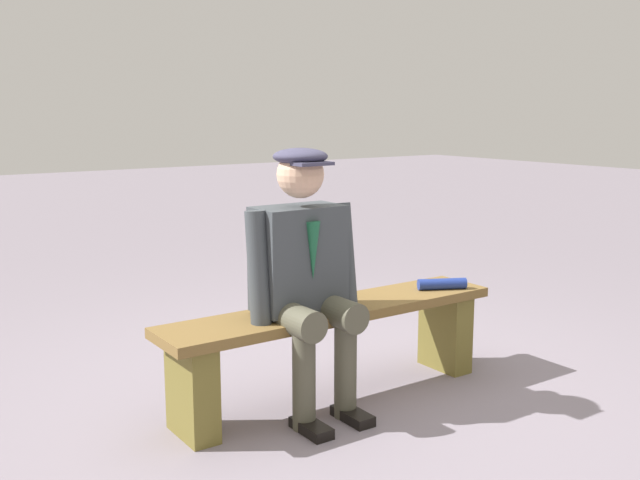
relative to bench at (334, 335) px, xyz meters
The scene contains 4 objects.
ground_plane 0.34m from the bench, ahead, with size 30.00×30.00×0.00m, color gray.
bench is the anchor object (origin of this frame).
seated_man 0.45m from the bench, 14.31° to the left, with size 0.60×0.53×1.31m.
rolled_magazine 0.73m from the bench, behind, with size 0.06×0.06×0.27m, color navy.
Camera 1 is at (2.14, 2.96, 1.49)m, focal length 41.37 mm.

